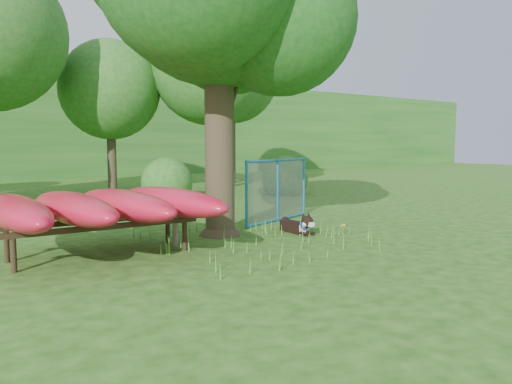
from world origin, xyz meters
TOP-DOWN VIEW (x-y plane):
  - ground at (0.00, 0.00)m, footprint 80.00×80.00m
  - wooden_post at (-1.38, 1.68)m, footprint 0.30×0.18m
  - kayak_rack at (-2.83, 1.68)m, footprint 3.69×3.48m
  - husky_dog at (1.45, 1.33)m, footprint 0.32×1.14m
  - fence_section at (2.14, 2.94)m, footprint 2.60×0.93m
  - wildflower_clump at (2.12, 0.63)m, footprint 0.11×0.11m
  - bg_tree_c at (1.50, 13.00)m, footprint 4.00×4.00m
  - bg_tree_d at (5.00, 11.00)m, footprint 4.80×4.80m
  - bg_tree_e at (8.00, 14.00)m, footprint 4.60×4.60m
  - shrub_right at (6.50, 8.00)m, footprint 1.80×1.80m
  - shrub_mid at (2.00, 9.00)m, footprint 1.80×1.80m
  - wooded_hillside at (0.00, 28.00)m, footprint 80.00×12.00m

SIDE VIEW (x-z plane):
  - ground at x=0.00m, z-range 0.00..0.00m
  - shrub_right at x=6.50m, z-range -0.90..0.90m
  - shrub_mid at x=2.00m, z-range -0.90..0.90m
  - husky_dog at x=1.45m, z-range -0.07..0.43m
  - wildflower_clump at x=2.12m, z-range 0.07..0.31m
  - wooden_post at x=-1.38m, z-range 0.03..1.15m
  - fence_section at x=2.14m, z-range -0.53..2.12m
  - kayak_rack at x=-2.83m, z-range 0.31..1.46m
  - wooded_hillside at x=0.00m, z-range 0.00..6.00m
  - bg_tree_c at x=1.50m, z-range 1.05..7.17m
  - bg_tree_d at x=5.00m, z-range 1.33..8.83m
  - bg_tree_e at x=8.00m, z-range 1.46..9.01m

